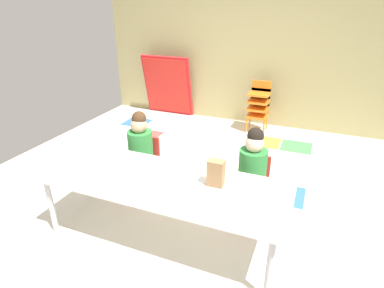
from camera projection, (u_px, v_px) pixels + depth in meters
ground_plane at (193, 199)px, 3.41m from camera, size 5.23×5.22×0.02m
back_wall at (254, 48)px, 5.08m from camera, size 5.23×0.10×2.51m
craft_table at (163, 185)px, 2.62m from camera, size 2.08×0.76×0.59m
seated_child_near_camera at (141, 145)px, 3.33m from camera, size 0.32×0.31×0.92m
seated_child_middle_seat at (253, 165)px, 2.92m from camera, size 0.34×0.34×0.92m
kid_chair_orange_stack at (259, 103)px, 5.02m from camera, size 0.32×0.30×0.80m
folded_activity_table at (167, 86)px, 5.72m from camera, size 0.90×0.29×1.09m
paper_bag_brown at (216, 173)px, 2.49m from camera, size 0.13×0.09×0.22m
paper_plate_near_edge at (135, 175)px, 2.68m from camera, size 0.18×0.18×0.01m
paper_plate_center_table at (96, 162)px, 2.88m from camera, size 0.18×0.18×0.01m
donut_powdered_on_plate at (135, 173)px, 2.67m from camera, size 0.10×0.10×0.03m
donut_powdered_loose at (140, 179)px, 2.60m from camera, size 0.11×0.11×0.03m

